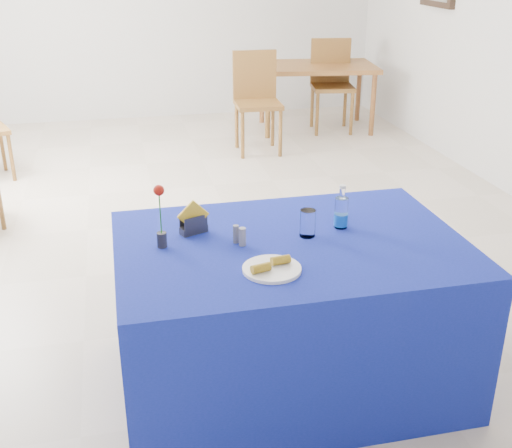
# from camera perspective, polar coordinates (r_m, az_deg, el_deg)

# --- Properties ---
(floor) EXTENTS (7.00, 7.00, 0.00)m
(floor) POSITION_cam_1_polar(r_m,az_deg,el_deg) (5.17, -2.38, 0.59)
(floor) COLOR beige
(floor) RESTS_ON ground
(plate) EXTENTS (0.25, 0.25, 0.01)m
(plate) POSITION_cam_1_polar(r_m,az_deg,el_deg) (2.69, 1.41, -4.02)
(plate) COLOR white
(plate) RESTS_ON blue_table
(drinking_glass) EXTENTS (0.07, 0.07, 0.13)m
(drinking_glass) POSITION_cam_1_polar(r_m,az_deg,el_deg) (2.99, 4.62, 0.07)
(drinking_glass) COLOR white
(drinking_glass) RESTS_ON blue_table
(salt_shaker) EXTENTS (0.03, 0.03, 0.08)m
(salt_shaker) POSITION_cam_1_polar(r_m,az_deg,el_deg) (2.89, -1.22, -1.14)
(salt_shaker) COLOR gray
(salt_shaker) RESTS_ON blue_table
(pepper_shaker) EXTENTS (0.03, 0.03, 0.08)m
(pepper_shaker) POSITION_cam_1_polar(r_m,az_deg,el_deg) (2.92, -1.79, -0.90)
(pepper_shaker) COLOR slate
(pepper_shaker) RESTS_ON blue_table
(blue_table) EXTENTS (1.60, 1.10, 0.76)m
(blue_table) POSITION_cam_1_polar(r_m,az_deg,el_deg) (3.13, 2.97, -7.88)
(blue_table) COLOR navy
(blue_table) RESTS_ON floor
(water_bottle) EXTENTS (0.07, 0.07, 0.21)m
(water_bottle) POSITION_cam_1_polar(r_m,az_deg,el_deg) (3.10, 7.58, 0.93)
(water_bottle) COLOR white
(water_bottle) RESTS_ON blue_table
(napkin_holder) EXTENTS (0.15, 0.10, 0.17)m
(napkin_holder) POSITION_cam_1_polar(r_m,az_deg,el_deg) (3.03, -5.58, 0.06)
(napkin_holder) COLOR #35353A
(napkin_holder) RESTS_ON blue_table
(rose_vase) EXTENTS (0.05, 0.05, 0.30)m
(rose_vase) POSITION_cam_1_polar(r_m,az_deg,el_deg) (2.87, -8.48, 0.56)
(rose_vase) COLOR #242328
(rose_vase) RESTS_ON blue_table
(oak_table) EXTENTS (1.44, 1.03, 0.76)m
(oak_table) POSITION_cam_1_polar(r_m,az_deg,el_deg) (7.65, 5.38, 13.35)
(oak_table) COLOR #9A652C
(oak_table) RESTS_ON floor
(chair_bg_left) EXTENTS (0.48, 0.48, 1.03)m
(chair_bg_left) POSITION_cam_1_polar(r_m,az_deg,el_deg) (6.80, 0.04, 11.45)
(chair_bg_left) COLOR brown
(chair_bg_left) RESTS_ON floor
(chair_bg_right) EXTENTS (0.53, 0.53, 1.04)m
(chair_bg_right) POSITION_cam_1_polar(r_m,az_deg,el_deg) (7.68, 6.72, 12.74)
(chair_bg_right) COLOR brown
(chair_bg_right) RESTS_ON floor
(banana_pieces) EXTENTS (0.19, 0.11, 0.04)m
(banana_pieces) POSITION_cam_1_polar(r_m,az_deg,el_deg) (2.67, 1.35, -3.57)
(banana_pieces) COLOR gold
(banana_pieces) RESTS_ON plate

